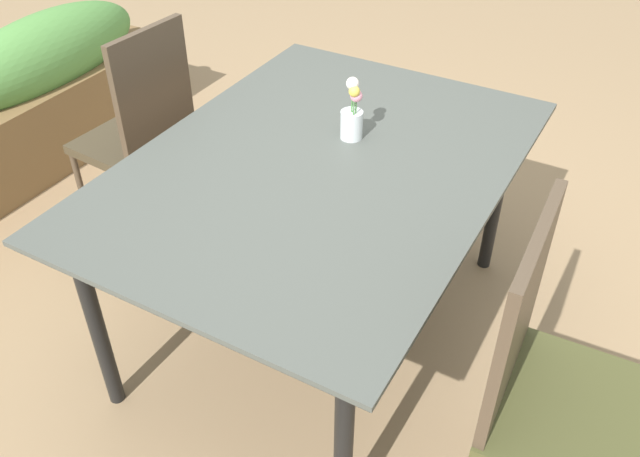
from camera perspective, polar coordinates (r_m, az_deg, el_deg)
ground_plane at (r=2.78m, az=-1.10°, el=-6.92°), size 12.00×12.00×0.00m
dining_table at (r=2.27m, az=0.00°, el=4.38°), size 1.60×1.16×0.77m
chair_far_side at (r=2.92m, az=-14.83°, el=8.21°), size 0.43×0.43×1.02m
chair_near_left at (r=1.89m, az=19.54°, el=-12.29°), size 0.50×0.50×1.04m
flower_vase at (r=2.33m, az=2.75°, el=9.51°), size 0.08×0.08×0.23m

